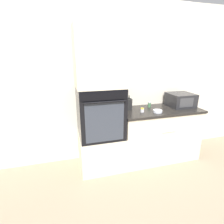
% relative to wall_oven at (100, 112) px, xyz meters
% --- Properties ---
extents(ground_plane, '(12.00, 12.00, 0.00)m').
position_rel_wall_oven_xyz_m(ground_plane, '(0.33, -0.30, -0.90)').
color(ground_plane, gray).
extents(wall_back, '(8.00, 0.05, 2.50)m').
position_rel_wall_oven_xyz_m(wall_back, '(0.33, 0.33, 0.35)').
color(wall_back, beige).
rests_on(wall_back, ground_plane).
extents(oven_cabinet_base, '(0.66, 0.60, 0.53)m').
position_rel_wall_oven_xyz_m(oven_cabinet_base, '(0.00, 0.00, -0.64)').
color(oven_cabinet_base, beige).
rests_on(oven_cabinet_base, ground_plane).
extents(wall_oven, '(0.64, 0.64, 0.74)m').
position_rel_wall_oven_xyz_m(wall_oven, '(0.00, 0.00, 0.00)').
color(wall_oven, black).
rests_on(wall_oven, oven_cabinet_base).
extents(oven_cabinet_upper, '(0.66, 0.60, 0.80)m').
position_rel_wall_oven_xyz_m(oven_cabinet_upper, '(0.00, 0.00, 0.77)').
color(oven_cabinet_upper, beige).
rests_on(oven_cabinet_upper, wall_oven).
extents(counter_unit, '(1.32, 0.63, 0.87)m').
position_rel_wall_oven_xyz_m(counter_unit, '(0.98, 0.00, -0.47)').
color(counter_unit, beige).
rests_on(counter_unit, ground_plane).
extents(microwave, '(0.40, 0.38, 0.22)m').
position_rel_wall_oven_xyz_m(microwave, '(1.39, 0.06, 0.07)').
color(microwave, '#232326').
rests_on(microwave, counter_unit).
extents(knife_block, '(0.12, 0.14, 0.22)m').
position_rel_wall_oven_xyz_m(knife_block, '(0.47, 0.13, 0.05)').
color(knife_block, black).
rests_on(knife_block, counter_unit).
extents(bowl, '(0.14, 0.14, 0.04)m').
position_rel_wall_oven_xyz_m(bowl, '(0.86, -0.15, -0.02)').
color(bowl, silver).
rests_on(bowl, counter_unit).
extents(condiment_jar_near, '(0.06, 0.06, 0.11)m').
position_rel_wall_oven_xyz_m(condiment_jar_near, '(0.47, 0.25, 0.02)').
color(condiment_jar_near, silver).
rests_on(condiment_jar_near, counter_unit).
extents(condiment_jar_mid, '(0.06, 0.06, 0.06)m').
position_rel_wall_oven_xyz_m(condiment_jar_mid, '(0.64, -0.07, -0.00)').
color(condiment_jar_mid, silver).
rests_on(condiment_jar_mid, counter_unit).
extents(condiment_jar_far, '(0.05, 0.05, 0.09)m').
position_rel_wall_oven_xyz_m(condiment_jar_far, '(0.87, 0.15, 0.01)').
color(condiment_jar_far, '#427047').
rests_on(condiment_jar_far, counter_unit).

